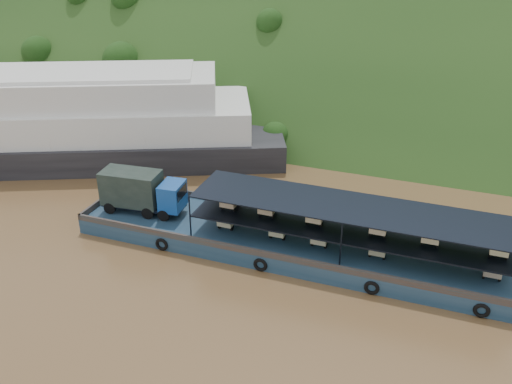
% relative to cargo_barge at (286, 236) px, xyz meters
% --- Properties ---
extents(ground, '(160.00, 160.00, 0.00)m').
position_rel_cargo_barge_xyz_m(ground, '(-1.31, -0.56, -1.15)').
color(ground, brown).
rests_on(ground, ground).
extents(hillside, '(140.00, 39.60, 39.60)m').
position_rel_cargo_barge_xyz_m(hillside, '(-1.31, 35.44, -1.15)').
color(hillside, '#1A3613').
rests_on(hillside, ground).
extents(cargo_barge, '(35.00, 7.18, 4.64)m').
position_rel_cargo_barge_xyz_m(cargo_barge, '(0.00, 0.00, 0.00)').
color(cargo_barge, '#15304A').
rests_on(cargo_barge, ground).
extents(passenger_ferry, '(45.97, 28.81, 9.17)m').
position_rel_cargo_barge_xyz_m(passenger_ferry, '(-27.18, 9.37, 2.82)').
color(passenger_ferry, black).
rests_on(passenger_ferry, ground).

